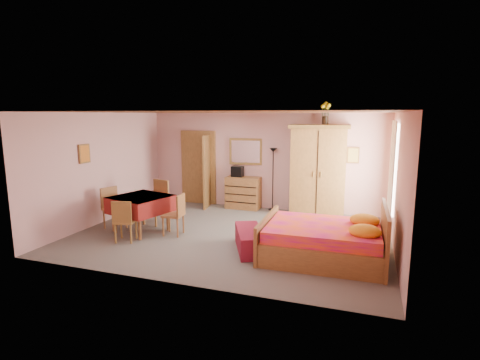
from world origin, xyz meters
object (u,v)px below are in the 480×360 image
at_px(chair_west, 115,208).
at_px(chair_east, 173,215).
at_px(stereo, 237,171).
at_px(floor_lamp, 273,179).
at_px(wall_mirror, 246,152).
at_px(wardrobe, 318,171).
at_px(bed, 323,231).
at_px(bench, 249,240).
at_px(chest_of_drawers, 243,193).
at_px(chair_south, 125,220).
at_px(dining_table, 142,214).
at_px(sunflower_vase, 325,113).
at_px(chair_north, 155,202).

distance_m(chair_west, chair_east, 1.47).
distance_m(stereo, floor_lamp, 1.00).
bearing_deg(chair_west, wall_mirror, 162.25).
distance_m(wardrobe, bed, 2.99).
xyz_separation_m(bench, chair_east, (-1.83, 0.37, 0.24)).
relative_size(wall_mirror, wardrobe, 0.40).
bearing_deg(chair_east, chest_of_drawers, -19.91).
bearing_deg(chair_south, chair_west, 123.63).
xyz_separation_m(stereo, dining_table, (-1.27, -2.75, -0.61)).
height_order(sunflower_vase, chair_south, sunflower_vase).
distance_m(chest_of_drawers, dining_table, 3.08).
distance_m(wall_mirror, bed, 4.18).
height_order(wall_mirror, bed, wall_mirror).
relative_size(floor_lamp, chair_north, 1.64).
distance_m(bed, bench, 1.39).
relative_size(chest_of_drawers, chair_north, 0.90).
bearing_deg(chest_of_drawers, wall_mirror, 91.25).
distance_m(bench, chair_south, 2.57).
bearing_deg(bed, wall_mirror, 126.99).
height_order(floor_lamp, chair_west, floor_lamp).
bearing_deg(chest_of_drawers, stereo, 173.11).
xyz_separation_m(wardrobe, chair_south, (-3.43, -3.25, -0.72)).
xyz_separation_m(wall_mirror, chair_north, (-1.49, -2.28, -1.04)).
xyz_separation_m(wardrobe, chair_west, (-4.19, -2.60, -0.69)).
bearing_deg(wardrobe, chest_of_drawers, 174.51).
bearing_deg(floor_lamp, chair_east, -118.56).
xyz_separation_m(chest_of_drawers, dining_table, (-1.45, -2.72, -0.03)).
bearing_deg(stereo, bed, -48.34).
bearing_deg(bed, dining_table, 175.28).
xyz_separation_m(bed, dining_table, (-3.94, 0.25, -0.10)).
bearing_deg(chair_south, chair_north, 78.33).
bearing_deg(sunflower_vase, bench, -108.07).
relative_size(bed, bench, 1.78).
xyz_separation_m(floor_lamp, bench, (0.33, -3.12, -0.64)).
bearing_deg(wall_mirror, chair_east, -107.67).
bearing_deg(chair_east, wall_mirror, -18.89).
bearing_deg(sunflower_vase, wardrobe, -133.58).
bearing_deg(chest_of_drawers, floor_lamp, 7.39).
relative_size(sunflower_vase, bench, 0.46).
xyz_separation_m(bench, chair_north, (-2.63, 0.97, 0.31)).
relative_size(dining_table, chair_east, 1.23).
bearing_deg(chair_north, chest_of_drawers, -111.75).
distance_m(dining_table, chair_west, 0.72).
height_order(stereo, dining_table, stereo).
bearing_deg(wall_mirror, chair_west, -130.84).
height_order(bench, dining_table, dining_table).
height_order(wall_mirror, stereo, wall_mirror).
height_order(wall_mirror, chair_west, wall_mirror).
distance_m(floor_lamp, chair_south, 4.11).
height_order(chest_of_drawers, chair_east, chair_east).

